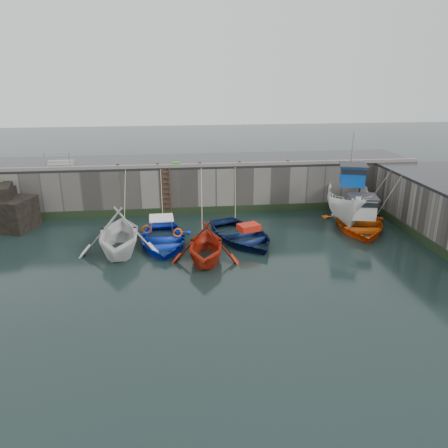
{
  "coord_description": "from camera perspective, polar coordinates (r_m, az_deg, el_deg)",
  "views": [
    {
      "loc": [
        -1.48,
        -17.6,
        9.01
      ],
      "look_at": [
        1.09,
        4.42,
        1.2
      ],
      "focal_mm": 35.0,
      "sensor_mm": 36.0,
      "label": 1
    }
  ],
  "objects": [
    {
      "name": "algae_back",
      "position": [
        28.96,
        -3.42,
        1.76
      ],
      "size": [
        30.0,
        0.08,
        0.5
      ],
      "primitive_type": "cube",
      "color": "black",
      "rests_on": "ground"
    },
    {
      "name": "railing",
      "position": [
        30.28,
        -20.61,
        7.43
      ],
      "size": [
        1.6,
        1.05,
        1.0
      ],
      "color": "#A5A8AD",
      "rests_on": "road_back"
    },
    {
      "name": "bollard_a",
      "position": [
        28.65,
        -13.7,
        7.36
      ],
      "size": [
        0.18,
        0.18,
        0.28
      ],
      "primitive_type": "cylinder",
      "color": "#3F1E0F",
      "rests_on": "road_back"
    },
    {
      "name": "boat_far_white",
      "position": [
        28.83,
        16.0,
        2.82
      ],
      "size": [
        4.73,
        7.57,
        5.74
      ],
      "rotation": [
        0.0,
        0.0,
        -0.31
      ],
      "color": "white",
      "rests_on": "ground"
    },
    {
      "name": "bollard_c",
      "position": [
        28.48,
        -3.17,
        7.81
      ],
      "size": [
        0.18,
        0.18,
        0.28
      ],
      "primitive_type": "cylinder",
      "color": "#3F1E0F",
      "rests_on": "road_back"
    },
    {
      "name": "kerb_back",
      "position": [
        28.38,
        -3.57,
        7.68
      ],
      "size": [
        30.0,
        0.3,
        0.2
      ],
      "primitive_type": "cube",
      "color": "slate",
      "rests_on": "road_back"
    },
    {
      "name": "bollard_d",
      "position": [
        28.75,
        2.05,
        7.94
      ],
      "size": [
        0.18,
        0.18,
        0.28
      ],
      "primitive_type": "cylinder",
      "color": "#3F1E0F",
      "rests_on": "road_back"
    },
    {
      "name": "bollard_b",
      "position": [
        28.45,
        -8.66,
        7.61
      ],
      "size": [
        0.18,
        0.18,
        0.28
      ],
      "primitive_type": "cylinder",
      "color": "#3F1E0F",
      "rests_on": "road_back"
    },
    {
      "name": "bollard_e",
      "position": [
        29.4,
        8.29,
        8.01
      ],
      "size": [
        0.18,
        0.18,
        0.28
      ],
      "primitive_type": "cylinder",
      "color": "#3F1E0F",
      "rests_on": "road_back"
    },
    {
      "name": "boat_near_white_rope",
      "position": [
        27.57,
        -12.48,
        -0.15
      ],
      "size": [
        0.04,
        4.31,
        3.1
      ],
      "primitive_type": null,
      "color": "tan",
      "rests_on": "ground"
    },
    {
      "name": "boat_near_navy_rope",
      "position": [
        28.07,
        1.12,
        0.68
      ],
      "size": [
        0.04,
        3.62,
        3.1
      ],
      "primitive_type": null,
      "color": "tan",
      "rests_on": "ground"
    },
    {
      "name": "quay_back",
      "position": [
        31.06,
        -3.75,
        5.37
      ],
      "size": [
        30.0,
        5.0,
        3.0
      ],
      "primitive_type": "cube",
      "color": "slate",
      "rests_on": "ground"
    },
    {
      "name": "fish_crate",
      "position": [
        28.57,
        -6.32,
        7.76
      ],
      "size": [
        0.64,
        0.58,
        0.28
      ],
      "primitive_type": "cube",
      "rotation": [
        0.0,
        0.0,
        -0.32
      ],
      "color": "#278B19",
      "rests_on": "road_back"
    },
    {
      "name": "road_back",
      "position": [
        30.71,
        -3.81,
        8.23
      ],
      "size": [
        30.0,
        5.0,
        0.16
      ],
      "primitive_type": "cube",
      "color": "black",
      "rests_on": "quay_back"
    },
    {
      "name": "ground",
      "position": [
        19.83,
        -1.67,
        -7.63
      ],
      "size": [
        120.0,
        120.0,
        0.0
      ],
      "primitive_type": "plane",
      "color": "black",
      "rests_on": "ground"
    },
    {
      "name": "boat_near_blacktrim",
      "position": [
        22.07,
        -2.38,
        -4.7
      ],
      "size": [
        4.2,
        4.71,
        2.26
      ],
      "primitive_type": "imported",
      "rotation": [
        0.0,
        0.0,
        -0.12
      ],
      "color": "#A7220E",
      "rests_on": "ground"
    },
    {
      "name": "boat_near_blue_rope",
      "position": [
        27.8,
        -7.89,
        0.31
      ],
      "size": [
        0.04,
        3.69,
        3.1
      ],
      "primitive_type": null,
      "color": "tan",
      "rests_on": "ground"
    },
    {
      "name": "boat_near_blacktrim_rope",
      "position": [
        26.71,
        -3.21,
        -0.34
      ],
      "size": [
        0.04,
        5.64,
        3.1
      ],
      "primitive_type": null,
      "color": "tan",
      "rests_on": "ground"
    },
    {
      "name": "ladder",
      "position": [
        28.5,
        -7.5,
        4.15
      ],
      "size": [
        0.51,
        0.08,
        3.2
      ],
      "color": "#3F1E0F",
      "rests_on": "ground"
    },
    {
      "name": "boat_far_orange",
      "position": [
        27.57,
        17.16,
        0.3
      ],
      "size": [
        5.43,
        6.7,
        4.22
      ],
      "rotation": [
        0.0,
        0.0,
        -0.23
      ],
      "color": "#FA5A0D",
      "rests_on": "ground"
    },
    {
      "name": "algae_right",
      "position": [
        25.72,
        25.39,
        -2.48
      ],
      "size": [
        0.08,
        15.0,
        0.5
      ],
      "primitive_type": "cube",
      "color": "black",
      "rests_on": "ground"
    },
    {
      "name": "boat_near_white",
      "position": [
        23.65,
        -13.39,
        -3.55
      ],
      "size": [
        4.53,
        5.21,
        2.68
      ],
      "primitive_type": "imported",
      "rotation": [
        0.0,
        0.0,
        0.03
      ],
      "color": "silver",
      "rests_on": "ground"
    },
    {
      "name": "boat_near_blue",
      "position": [
        24.23,
        -8.02,
        -2.62
      ],
      "size": [
        3.93,
        5.36,
        1.08
      ],
      "primitive_type": "imported",
      "rotation": [
        0.0,
        0.0,
        0.04
      ],
      "color": "#0D2DC7",
      "rests_on": "ground"
    },
    {
      "name": "boat_near_navy",
      "position": [
        24.58,
        2.29,
        -2.11
      ],
      "size": [
        5.55,
        6.52,
        1.14
      ],
      "primitive_type": "imported",
      "rotation": [
        0.0,
        0.0,
        0.34
      ],
      "color": "#0A1843",
      "rests_on": "ground"
    }
  ]
}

